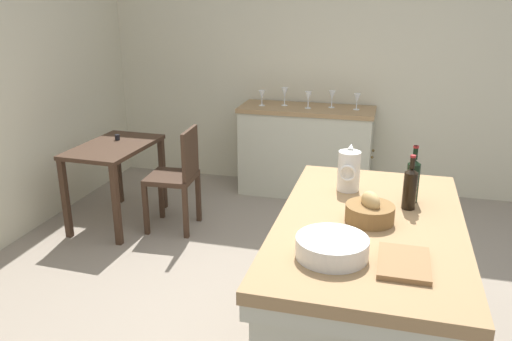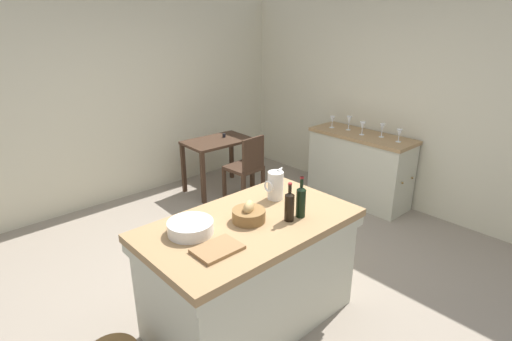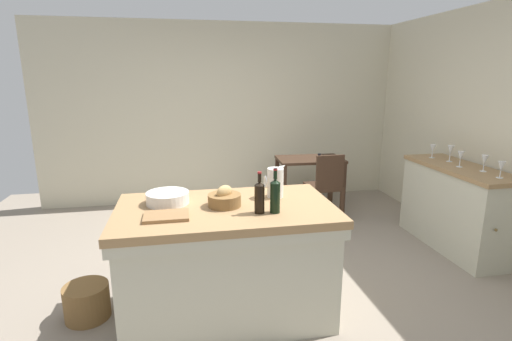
{
  "view_description": "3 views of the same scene",
  "coord_description": "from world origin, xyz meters",
  "px_view_note": "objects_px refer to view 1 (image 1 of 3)",
  "views": [
    {
      "loc": [
        -2.82,
        -0.47,
        2.0
      ],
      "look_at": [
        0.21,
        0.34,
        0.93
      ],
      "focal_mm": 36.31,
      "sensor_mm": 36.0,
      "label": 1
    },
    {
      "loc": [
        -2.1,
        -2.41,
        2.32
      ],
      "look_at": [
        0.3,
        0.22,
        0.96
      ],
      "focal_mm": 28.44,
      "sensor_mm": 36.0,
      "label": 2
    },
    {
      "loc": [
        -0.62,
        -3.12,
        1.84
      ],
      "look_at": [
        0.04,
        0.34,
        0.98
      ],
      "focal_mm": 26.95,
      "sensor_mm": 36.0,
      "label": 3
    }
  ],
  "objects_px": {
    "writing_desk": "(115,158)",
    "wine_bottle_dark": "(413,179)",
    "pitcher": "(349,170)",
    "wine_glass_far_right": "(262,95)",
    "wine_glass_left": "(332,96)",
    "side_cabinet": "(306,151)",
    "wine_glass_far_left": "(357,99)",
    "cutting_board": "(404,263)",
    "wash_bowl": "(332,247)",
    "wine_glass_right": "(285,93)",
    "bread_basket": "(370,211)",
    "island_table": "(365,292)",
    "wooden_chair": "(178,175)",
    "wine_glass_middle": "(308,97)",
    "wine_bottle_amber": "(410,187)"
  },
  "relations": [
    {
      "from": "island_table",
      "to": "wine_glass_left",
      "type": "xyz_separation_m",
      "value": [
        2.65,
        0.53,
        0.54
      ]
    },
    {
      "from": "side_cabinet",
      "to": "wine_glass_far_left",
      "type": "height_order",
      "value": "wine_glass_far_left"
    },
    {
      "from": "side_cabinet",
      "to": "wine_glass_far_right",
      "type": "relative_size",
      "value": 8.82
    },
    {
      "from": "writing_desk",
      "to": "wooden_chair",
      "type": "xyz_separation_m",
      "value": [
        0.01,
        -0.6,
        -0.11
      ]
    },
    {
      "from": "island_table",
      "to": "wine_bottle_dark",
      "type": "xyz_separation_m",
      "value": [
        0.33,
        -0.2,
        0.55
      ]
    },
    {
      "from": "wash_bowl",
      "to": "wine_bottle_dark",
      "type": "height_order",
      "value": "wine_bottle_dark"
    },
    {
      "from": "writing_desk",
      "to": "wine_bottle_dark",
      "type": "xyz_separation_m",
      "value": [
        -1.11,
        -2.49,
        0.42
      ]
    },
    {
      "from": "wine_glass_left",
      "to": "wine_glass_far_left",
      "type": "bearing_deg",
      "value": -98.12
    },
    {
      "from": "writing_desk",
      "to": "wine_glass_far_left",
      "type": "bearing_deg",
      "value": -59.58
    },
    {
      "from": "wine_glass_far_left",
      "to": "pitcher",
      "type": "bearing_deg",
      "value": -176.73
    },
    {
      "from": "writing_desk",
      "to": "island_table",
      "type": "bearing_deg",
      "value": -122.08
    },
    {
      "from": "island_table",
      "to": "bread_basket",
      "type": "height_order",
      "value": "bread_basket"
    },
    {
      "from": "pitcher",
      "to": "wine_bottle_dark",
      "type": "height_order",
      "value": "wine_bottle_dark"
    },
    {
      "from": "island_table",
      "to": "wooden_chair",
      "type": "height_order",
      "value": "wooden_chair"
    },
    {
      "from": "writing_desk",
      "to": "pitcher",
      "type": "xyz_separation_m",
      "value": [
        -1.02,
        -2.14,
        0.41
      ]
    },
    {
      "from": "pitcher",
      "to": "wine_glass_far_right",
      "type": "height_order",
      "value": "pitcher"
    },
    {
      "from": "writing_desk",
      "to": "pitcher",
      "type": "height_order",
      "value": "pitcher"
    },
    {
      "from": "side_cabinet",
      "to": "wine_bottle_dark",
      "type": "relative_size",
      "value": 4.24
    },
    {
      "from": "bread_basket",
      "to": "cutting_board",
      "type": "bearing_deg",
      "value": -158.08
    },
    {
      "from": "cutting_board",
      "to": "wine_glass_right",
      "type": "height_order",
      "value": "wine_glass_right"
    },
    {
      "from": "wine_glass_left",
      "to": "wine_glass_far_right",
      "type": "distance_m",
      "value": 0.7
    },
    {
      "from": "wine_bottle_dark",
      "to": "wine_glass_left",
      "type": "relative_size",
      "value": 1.91
    },
    {
      "from": "wine_glass_right",
      "to": "pitcher",
      "type": "bearing_deg",
      "value": -158.95
    },
    {
      "from": "bread_basket",
      "to": "wine_glass_far_right",
      "type": "xyz_separation_m",
      "value": [
        2.57,
        1.22,
        0.07
      ]
    },
    {
      "from": "side_cabinet",
      "to": "cutting_board",
      "type": "relative_size",
      "value": 4.48
    },
    {
      "from": "side_cabinet",
      "to": "wine_bottle_dark",
      "type": "distance_m",
      "value": 2.53
    },
    {
      "from": "wooden_chair",
      "to": "cutting_board",
      "type": "bearing_deg",
      "value": -135.18
    },
    {
      "from": "wine_bottle_dark",
      "to": "wine_glass_right",
      "type": "bearing_deg",
      "value": 27.71
    },
    {
      "from": "bread_basket",
      "to": "pitcher",
      "type": "bearing_deg",
      "value": 19.32
    },
    {
      "from": "wash_bowl",
      "to": "wine_glass_far_right",
      "type": "relative_size",
      "value": 2.07
    },
    {
      "from": "wine_glass_right",
      "to": "wine_bottle_amber",
      "type": "bearing_deg",
      "value": -153.65
    },
    {
      "from": "pitcher",
      "to": "wine_glass_far_right",
      "type": "distance_m",
      "value": 2.4
    },
    {
      "from": "wooden_chair",
      "to": "wine_glass_left",
      "type": "height_order",
      "value": "wine_glass_left"
    },
    {
      "from": "writing_desk",
      "to": "wine_glass_far_left",
      "type": "xyz_separation_m",
      "value": [
        1.18,
        -2.01,
        0.41
      ]
    },
    {
      "from": "wooden_chair",
      "to": "wine_glass_far_left",
      "type": "height_order",
      "value": "wine_glass_far_left"
    },
    {
      "from": "island_table",
      "to": "wine_glass_right",
      "type": "distance_m",
      "value": 2.87
    },
    {
      "from": "wine_glass_far_left",
      "to": "wine_glass_middle",
      "type": "distance_m",
      "value": 0.47
    },
    {
      "from": "wine_glass_left",
      "to": "side_cabinet",
      "type": "bearing_deg",
      "value": 102.66
    },
    {
      "from": "island_table",
      "to": "wine_bottle_dark",
      "type": "bearing_deg",
      "value": -31.54
    },
    {
      "from": "writing_desk",
      "to": "wine_glass_far_right",
      "type": "bearing_deg",
      "value": -43.29
    },
    {
      "from": "side_cabinet",
      "to": "cutting_board",
      "type": "distance_m",
      "value": 3.2
    },
    {
      "from": "wine_glass_far_left",
      "to": "island_table",
      "type": "bearing_deg",
      "value": -173.89
    },
    {
      "from": "writing_desk",
      "to": "wine_glass_far_left",
      "type": "height_order",
      "value": "wine_glass_far_left"
    },
    {
      "from": "pitcher",
      "to": "wash_bowl",
      "type": "relative_size",
      "value": 0.87
    },
    {
      "from": "wine_glass_middle",
      "to": "wine_glass_right",
      "type": "bearing_deg",
      "value": 74.39
    },
    {
      "from": "cutting_board",
      "to": "wine_glass_right",
      "type": "xyz_separation_m",
      "value": [
        3.05,
        1.17,
        0.13
      ]
    },
    {
      "from": "pitcher",
      "to": "island_table",
      "type": "bearing_deg",
      "value": -159.66
    },
    {
      "from": "side_cabinet",
      "to": "wine_glass_far_left",
      "type": "xyz_separation_m",
      "value": [
        0.02,
        -0.49,
        0.56
      ]
    },
    {
      "from": "writing_desk",
      "to": "wine_glass_right",
      "type": "height_order",
      "value": "wine_glass_right"
    },
    {
      "from": "cutting_board",
      "to": "wine_glass_left",
      "type": "bearing_deg",
      "value": 12.67
    }
  ]
}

